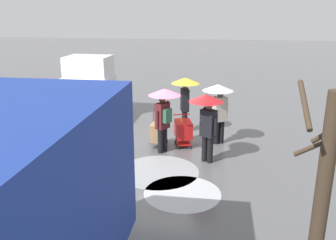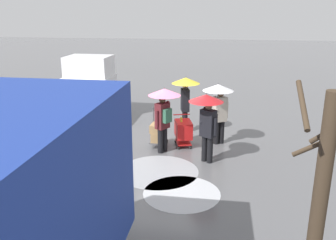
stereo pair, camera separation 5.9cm
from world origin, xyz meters
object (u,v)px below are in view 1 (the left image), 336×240
object	(u,v)px
hand_dolly_boxes	(158,133)
pedestrian_black_side	(219,100)
pedestrian_pink_side	(185,91)
pedestrian_white_side	(164,105)
bare_tree_near	(323,190)
pedestrian_far_side	(207,112)
shopping_cart_vendor	(183,130)
cargo_van_parked_right	(75,98)

from	to	relation	value
hand_dolly_boxes	pedestrian_black_side	bearing A→B (deg)	-162.40
pedestrian_black_side	pedestrian_pink_side	bearing A→B (deg)	-41.00
pedestrian_white_side	bare_tree_near	distance (m)	6.66
hand_dolly_boxes	bare_tree_near	world-z (taller)	bare_tree_near
hand_dolly_boxes	pedestrian_far_side	size ratio (longest dim) A/B	0.61
shopping_cart_vendor	pedestrian_pink_side	size ratio (longest dim) A/B	0.49
pedestrian_black_side	cargo_van_parked_right	bearing A→B (deg)	-11.02
pedestrian_far_side	pedestrian_white_side	bearing A→B (deg)	-22.61
cargo_van_parked_right	pedestrian_pink_side	distance (m)	4.35
pedestrian_black_side	pedestrian_far_side	size ratio (longest dim) A/B	1.00
cargo_van_parked_right	pedestrian_black_side	size ratio (longest dim) A/B	2.50
cargo_van_parked_right	bare_tree_near	xyz separation A→B (m)	(-7.22, 7.82, 0.69)
shopping_cart_vendor	pedestrian_far_side	xyz separation A→B (m)	(-0.83, 1.18, 1.00)
pedestrian_far_side	pedestrian_pink_side	bearing A→B (deg)	-70.87
bare_tree_near	pedestrian_white_side	bearing A→B (deg)	-59.57
shopping_cart_vendor	pedestrian_black_side	bearing A→B (deg)	-160.54
pedestrian_white_side	shopping_cart_vendor	bearing A→B (deg)	-134.15
pedestrian_pink_side	pedestrian_black_side	bearing A→B (deg)	139.00
shopping_cart_vendor	pedestrian_pink_side	bearing A→B (deg)	-86.22
pedestrian_black_side	pedestrian_white_side	world-z (taller)	same
hand_dolly_boxes	bare_tree_near	xyz separation A→B (m)	(-3.64, 6.10, 1.36)
pedestrian_black_side	hand_dolly_boxes	bearing A→B (deg)	17.60
pedestrian_pink_side	hand_dolly_boxes	bearing A→B (deg)	66.47
pedestrian_white_side	pedestrian_far_side	bearing A→B (deg)	157.39
cargo_van_parked_right	bare_tree_near	world-z (taller)	bare_tree_near
hand_dolly_boxes	pedestrian_pink_side	world-z (taller)	pedestrian_pink_side
cargo_van_parked_right	pedestrian_pink_side	size ratio (longest dim) A/B	2.50
cargo_van_parked_right	pedestrian_pink_side	world-z (taller)	cargo_van_parked_right
hand_dolly_boxes	cargo_van_parked_right	bearing A→B (deg)	-25.62
shopping_cart_vendor	pedestrian_far_side	distance (m)	1.76
pedestrian_pink_side	bare_tree_near	distance (m)	8.34
pedestrian_far_side	bare_tree_near	xyz separation A→B (m)	(-1.96, 5.15, 0.30)
cargo_van_parked_right	hand_dolly_boxes	distance (m)	4.03
shopping_cart_vendor	hand_dolly_boxes	world-z (taller)	hand_dolly_boxes
pedestrian_black_side	bare_tree_near	distance (m)	6.94
hand_dolly_boxes	pedestrian_pink_side	xyz separation A→B (m)	(-0.75, -1.71, 1.08)
pedestrian_pink_side	cargo_van_parked_right	bearing A→B (deg)	-0.04
pedestrian_black_side	pedestrian_far_side	world-z (taller)	same
shopping_cart_vendor	pedestrian_far_side	world-z (taller)	pedestrian_far_side
pedestrian_pink_side	bare_tree_near	bearing A→B (deg)	110.28
pedestrian_black_side	pedestrian_white_side	xyz separation A→B (m)	(1.73, 1.00, 0.00)
cargo_van_parked_right	pedestrian_white_side	size ratio (longest dim) A/B	2.50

